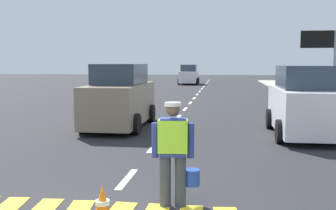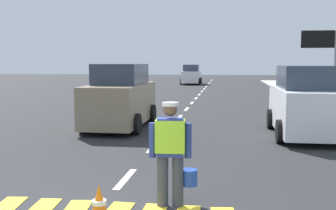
% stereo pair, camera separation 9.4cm
% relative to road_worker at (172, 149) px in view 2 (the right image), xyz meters
% --- Properties ---
extents(ground_plane, '(96.00, 96.00, 0.00)m').
position_rel_road_worker_xyz_m(ground_plane, '(-1.10, 19.65, -0.93)').
color(ground_plane, '#28282B').
extents(lane_center_line, '(0.14, 46.40, 0.01)m').
position_rel_road_worker_xyz_m(lane_center_line, '(-1.10, 23.85, -0.93)').
color(lane_center_line, silver).
rests_on(lane_center_line, ground).
extents(road_worker, '(0.75, 0.41, 1.67)m').
position_rel_road_worker_xyz_m(road_worker, '(0.00, 0.00, 0.00)').
color(road_worker, '#383D4C').
rests_on(road_worker, ground).
extents(lane_direction_sign, '(1.16, 0.11, 3.20)m').
position_rel_road_worker_xyz_m(lane_direction_sign, '(3.69, 6.11, 1.48)').
color(lane_direction_sign, gray).
rests_on(lane_direction_sign, ground).
extents(traffic_cone_near, '(0.36, 0.36, 0.60)m').
position_rel_road_worker_xyz_m(traffic_cone_near, '(-0.90, -0.92, -0.63)').
color(traffic_cone_near, black).
rests_on(traffic_cone_near, ground).
extents(car_oncoming_lead, '(1.96, 4.35, 2.23)m').
position_rel_road_worker_xyz_m(car_oncoming_lead, '(-2.85, 7.54, 0.11)').
color(car_oncoming_lead, gray).
rests_on(car_oncoming_lead, ground).
extents(car_parked_curbside, '(1.92, 4.22, 2.18)m').
position_rel_road_worker_xyz_m(car_parked_curbside, '(3.20, 6.70, 0.08)').
color(car_parked_curbside, silver).
rests_on(car_parked_curbside, ground).
extents(car_oncoming_third, '(2.02, 4.03, 2.04)m').
position_rel_road_worker_xyz_m(car_oncoming_third, '(-2.87, 35.88, 0.02)').
color(car_oncoming_third, silver).
rests_on(car_oncoming_third, ground).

